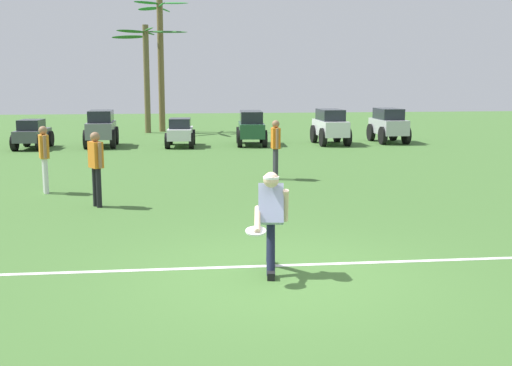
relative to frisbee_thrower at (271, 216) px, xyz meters
name	(u,v)px	position (x,y,z in m)	size (l,w,h in m)	color
ground_plane	(280,276)	(0.11, -0.14, -0.80)	(80.00, 80.00, 0.00)	#426C30
field_line_paint	(275,266)	(0.11, 0.33, -0.80)	(22.44, 0.11, 0.01)	white
frisbee_thrower	(271,216)	(0.00, 0.00, 0.00)	(0.56, 1.07, 1.42)	#191E38
frisbee_in_flight	(256,231)	(-0.26, -0.45, -0.09)	(0.31, 0.31, 0.08)	white
teammate_near_sideline	(276,144)	(1.37, 8.13, 0.14)	(0.21, 0.49, 1.56)	#33333D
teammate_midfield	(96,162)	(-2.88, 5.00, 0.14)	(0.34, 0.46, 1.56)	black
teammate_deep	(44,153)	(-4.25, 6.78, 0.14)	(0.29, 0.49, 1.56)	silver
parked_car_slot_a	(32,134)	(-6.56, 16.60, -0.23)	(1.22, 2.26, 1.10)	#474C51
parked_car_slot_b	(101,127)	(-4.05, 17.00, -0.06)	(1.18, 2.36, 1.40)	slate
parked_car_slot_c	(180,132)	(-1.01, 16.63, -0.23)	(1.22, 2.26, 1.10)	silver
parked_car_slot_d	(251,127)	(1.80, 16.89, -0.08)	(1.32, 2.47, 1.34)	#235133
parked_car_slot_e	(330,126)	(4.97, 16.71, -0.06)	(1.18, 2.36, 1.40)	silver
parked_car_slot_f	(388,124)	(7.53, 17.12, -0.06)	(1.16, 2.35, 1.40)	#B7BABF
palm_tree_far_left	(146,65)	(-2.49, 23.13, 2.42)	(3.72, 3.46, 5.12)	brown
palm_tree_left_of_centre	(161,54)	(-1.81, 23.82, 2.99)	(2.65, 3.41, 6.38)	brown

